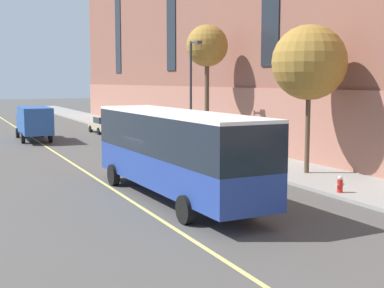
{
  "coord_description": "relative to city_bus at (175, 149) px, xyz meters",
  "views": [
    {
      "loc": [
        -8.21,
        -21.3,
        4.87
      ],
      "look_at": [
        2.7,
        2.27,
        1.8
      ],
      "focal_mm": 50.0,
      "sensor_mm": 36.0,
      "label": 1
    }
  ],
  "objects": [
    {
      "name": "ground_plane",
      "position": [
        -0.21,
        1.41,
        -2.11
      ],
      "size": [
        260.0,
        260.0,
        0.0
      ],
      "primitive_type": "plane",
      "color": "#4C4947"
    },
    {
      "name": "sidewalk",
      "position": [
        8.52,
        4.41,
        -2.04
      ],
      "size": [
        4.67,
        160.0,
        0.15
      ],
      "primitive_type": "cube",
      "color": "gray",
      "rests_on": "ground"
    },
    {
      "name": "city_bus",
      "position": [
        0.0,
        0.0,
        0.0
      ],
      "size": [
        3.12,
        11.92,
        3.65
      ],
      "color": "navy",
      "rests_on": "ground"
    },
    {
      "name": "parked_car_darkgray_0",
      "position": [
        5.05,
        9.2,
        -1.33
      ],
      "size": [
        1.97,
        4.4,
        1.56
      ],
      "color": "#4C4C51",
      "rests_on": "ground"
    },
    {
      "name": "parked_car_champagne_2",
      "position": [
        5.08,
        29.02,
        -1.33
      ],
      "size": [
        2.09,
        4.39,
        1.56
      ],
      "color": "#BCAD89",
      "rests_on": "ground"
    },
    {
      "name": "parked_car_navy_3",
      "position": [
        5.0,
        20.61,
        -1.33
      ],
      "size": [
        2.0,
        4.67,
        1.56
      ],
      "color": "navy",
      "rests_on": "ground"
    },
    {
      "name": "box_truck",
      "position": [
        -1.88,
        24.93,
        -0.49
      ],
      "size": [
        2.52,
        7.48,
        2.8
      ],
      "color": "#285199",
      "rests_on": "ground"
    },
    {
      "name": "street_tree_mid_block",
      "position": [
        8.42,
        2.37,
        3.67
      ],
      "size": [
        3.81,
        3.81,
        7.55
      ],
      "color": "brown",
      "rests_on": "sidewalk"
    },
    {
      "name": "street_tree_far_uptown",
      "position": [
        8.42,
        13.99,
        5.1
      ],
      "size": [
        2.92,
        2.92,
        8.63
      ],
      "color": "brown",
      "rests_on": "sidewalk"
    },
    {
      "name": "street_lamp",
      "position": [
        6.78,
        12.92,
        2.51
      ],
      "size": [
        0.36,
        1.48,
        7.37
      ],
      "color": "#2D2D30",
      "rests_on": "sidewalk"
    },
    {
      "name": "fire_hydrant",
      "position": [
        6.68,
        -2.26,
        -1.62
      ],
      "size": [
        0.42,
        0.24,
        0.72
      ],
      "color": "red",
      "rests_on": "sidewalk"
    },
    {
      "name": "lane_centerline",
      "position": [
        -1.7,
        4.41,
        -2.11
      ],
      "size": [
        0.16,
        140.0,
        0.01
      ],
      "primitive_type": "cube",
      "color": "#E0D66B",
      "rests_on": "ground"
    }
  ]
}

